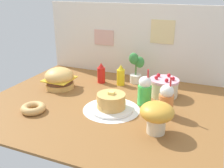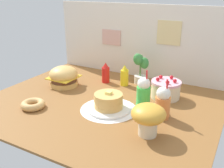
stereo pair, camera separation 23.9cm
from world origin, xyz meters
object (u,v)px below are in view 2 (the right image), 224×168
orange_float_cup (163,103)px  layer_cake (166,89)px  mustard_bottle (124,76)px  mushroom_stool (148,117)px  pancake_stack (109,102)px  donut_pink_glaze (33,104)px  potted_plant (140,67)px  ketchup_bottle (106,73)px  cream_soda_cup (143,92)px  burger (64,77)px

orange_float_cup → layer_cake: bearing=104.1°
mustard_bottle → mushroom_stool: 1.00m
pancake_stack → donut_pink_glaze: pancake_stack is taller
donut_pink_glaze → potted_plant: 1.19m
ketchup_bottle → mushroom_stool: 1.13m
ketchup_bottle → potted_plant: 0.39m
cream_soda_cup → orange_float_cup: bearing=-30.3°
donut_pink_glaze → layer_cake: bearing=39.2°
burger → mushroom_stool: size_ratio=1.21×
burger → potted_plant: 0.83m
potted_plant → mushroom_stool: bearing=-63.8°
pancake_stack → orange_float_cup: bearing=10.7°
donut_pink_glaze → cream_soda_cup: bearing=31.4°
layer_cake → orange_float_cup: orange_float_cup is taller
ketchup_bottle → layer_cake: bearing=-7.1°
pancake_stack → potted_plant: (-0.01, 0.72, 0.12)m
donut_pink_glaze → pancake_stack: bearing=26.1°
layer_cake → orange_float_cup: size_ratio=0.83×
mushroom_stool → cream_soda_cup: bearing=116.3°
ketchup_bottle → donut_pink_glaze: size_ratio=1.08×
burger → layer_cake: burger is taller
burger → mustard_bottle: size_ratio=1.33×
cream_soda_cup → mustard_bottle: bearing=134.9°
layer_cake → ketchup_bottle: 0.72m
ketchup_bottle → mushroom_stool: bearing=-44.2°
pancake_stack → mustard_bottle: bearing=103.4°
burger → pancake_stack: bearing=-20.5°
potted_plant → mushroom_stool: potted_plant is taller
mustard_bottle → cream_soda_cup: size_ratio=0.67×
burger → donut_pink_glaze: burger is taller
burger → ketchup_bottle: 0.46m
burger → potted_plant: (0.69, 0.45, 0.08)m
layer_cake → mustard_bottle: bearing=167.9°
burger → ketchup_bottle: (0.34, 0.31, 0.00)m
mustard_bottle → cream_soda_cup: (0.38, -0.38, 0.03)m
burger → cream_soda_cup: cream_soda_cup is taller
pancake_stack → potted_plant: size_ratio=1.11×
pancake_stack → mustard_bottle: (-0.14, 0.59, 0.04)m
ketchup_bottle → orange_float_cup: bearing=-30.8°
burger → layer_cake: 1.08m
layer_cake → ketchup_bottle: bearing=172.9°
burger → mushroom_stool: 1.25m
pancake_stack → donut_pink_glaze: (-0.60, -0.30, -0.03)m
potted_plant → burger: bearing=-146.8°
donut_pink_glaze → mushroom_stool: mushroom_stool is taller
pancake_stack → ketchup_bottle: ketchup_bottle is taller
cream_soda_cup → potted_plant: potted_plant is taller
cream_soda_cup → donut_pink_glaze: (-0.84, -0.51, -0.10)m
donut_pink_glaze → potted_plant: size_ratio=0.61×
donut_pink_glaze → potted_plant: bearing=59.7°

